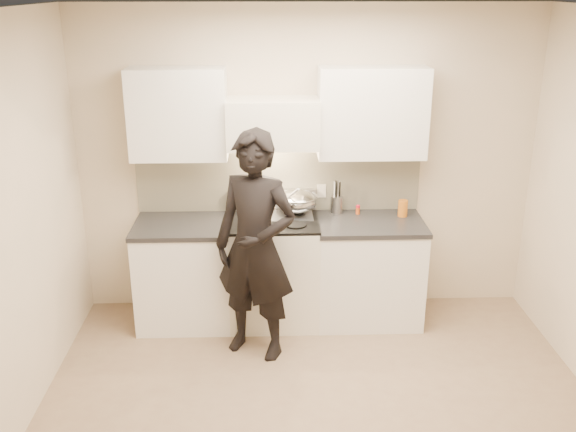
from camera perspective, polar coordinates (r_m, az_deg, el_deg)
The scene contains 11 objects.
ground_plane at distance 4.68m, azimuth 2.89°, elevation -17.44°, with size 4.00×4.00×0.00m, color #8A7357.
room_shell at distance 4.26m, azimuth 2.08°, elevation 3.05°, with size 4.04×3.54×2.70m.
stove at distance 5.64m, azimuth -1.24°, elevation -4.79°, with size 0.76×0.65×0.96m.
counter_right at distance 5.72m, azimuth 7.13°, elevation -4.77°, with size 0.92×0.67×0.92m.
counter_left at distance 5.70m, azimuth -9.15°, elevation -4.97°, with size 0.82×0.67×0.92m.
wok at distance 5.57m, azimuth 0.75°, elevation 1.33°, with size 0.37×0.45×0.30m.
stock_pot at distance 5.31m, azimuth -2.62°, elevation 0.02°, with size 0.29×0.25×0.14m.
utensil_crock at distance 5.69m, azimuth 4.35°, elevation 1.16°, with size 0.11×0.11×0.29m.
spice_jar at distance 5.68m, azimuth 6.23°, elevation 0.57°, with size 0.04×0.04×0.08m.
oil_glass at distance 5.68m, azimuth 10.17°, elevation 0.69°, with size 0.08×0.08×0.15m.
person at distance 4.98m, azimuth -2.90°, elevation -2.76°, with size 0.67×0.44×1.84m, color black.
Camera 1 is at (-0.35, -3.70, 2.84)m, focal length 40.00 mm.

